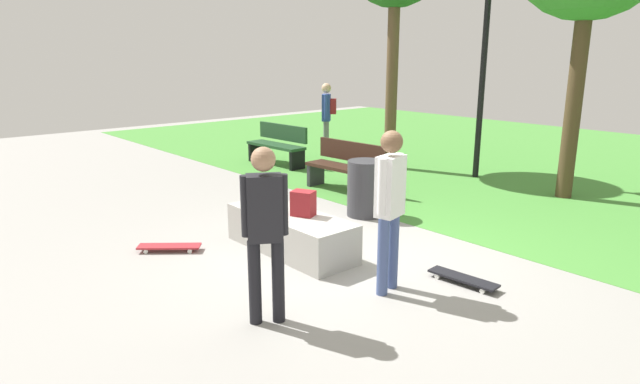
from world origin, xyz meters
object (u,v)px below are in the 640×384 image
(skateboard_by_ledge, at_px, (169,246))
(lamp_post, at_px, (485,50))
(skater_performing_trick, at_px, (265,223))
(backpack_on_ledge, at_px, (303,203))
(pedestrian_with_backpack, at_px, (327,112))
(park_bench_center_lawn, at_px, (346,166))
(trash_bin, at_px, (365,188))
(skateboard_spare, at_px, (463,278))
(park_bench_near_path, at_px, (278,144))
(skater_watching, at_px, (390,199))
(concrete_ledge, at_px, (291,232))

(skateboard_by_ledge, bearing_deg, lamp_post, 88.69)
(skater_performing_trick, xyz_separation_m, skateboard_by_ledge, (-2.38, 0.15, -0.93))
(backpack_on_ledge, distance_m, pedestrian_with_backpack, 6.79)
(park_bench_center_lawn, bearing_deg, trash_bin, -32.73)
(skateboard_spare, height_order, park_bench_near_path, park_bench_near_path)
(backpack_on_ledge, height_order, park_bench_near_path, park_bench_near_path)
(skater_performing_trick, bearing_deg, park_bench_center_lawn, 127.69)
(skater_performing_trick, xyz_separation_m, skateboard_spare, (0.72, 2.15, -0.93))
(skater_watching, distance_m, park_bench_near_path, 7.02)
(skater_watching, xyz_separation_m, lamp_post, (-2.51, 5.51, 1.53))
(lamp_post, relative_size, pedestrian_with_backpack, 2.36)
(skateboard_spare, xyz_separation_m, park_bench_near_path, (-6.66, 2.44, 0.42))
(trash_bin, bearing_deg, lamp_post, 96.13)
(park_bench_center_lawn, height_order, lamp_post, lamp_post)
(park_bench_center_lawn, xyz_separation_m, trash_bin, (1.30, -0.83, -0.04))
(backpack_on_ledge, distance_m, skater_watching, 1.52)
(skater_performing_trick, height_order, park_bench_near_path, skater_performing_trick)
(pedestrian_with_backpack, bearing_deg, skateboard_by_ledge, -58.78)
(park_bench_near_path, bearing_deg, skateboard_by_ledge, -51.27)
(park_bench_near_path, bearing_deg, skateboard_spare, -20.09)
(backpack_on_ledge, distance_m, park_bench_center_lawn, 3.26)
(skater_watching, relative_size, lamp_post, 0.42)
(skater_performing_trick, bearing_deg, concrete_ledge, 135.11)
(skater_watching, bearing_deg, backpack_on_ledge, 178.08)
(concrete_ledge, bearing_deg, skater_watching, 1.02)
(park_bench_center_lawn, xyz_separation_m, park_bench_near_path, (-2.81, 0.54, 0.00))
(trash_bin, relative_size, pedestrian_with_backpack, 0.49)
(skateboard_spare, relative_size, park_bench_near_path, 0.50)
(skateboard_by_ledge, distance_m, trash_bin, 3.13)
(skater_watching, relative_size, skateboard_by_ledge, 2.35)
(lamp_post, xyz_separation_m, trash_bin, (0.39, -3.68, -2.11))
(skateboard_spare, distance_m, park_bench_near_path, 7.10)
(skateboard_spare, height_order, pedestrian_with_backpack, pedestrian_with_backpack)
(park_bench_center_lawn, bearing_deg, pedestrian_with_backpack, 143.72)
(skater_performing_trick, height_order, skater_watching, skater_watching)
(skater_performing_trick, distance_m, park_bench_near_path, 7.52)
(park_bench_center_lawn, height_order, pedestrian_with_backpack, pedestrian_with_backpack)
(skateboard_spare, distance_m, lamp_post, 6.11)
(concrete_ledge, xyz_separation_m, pedestrian_with_backpack, (-4.67, 4.83, 0.82))
(skater_performing_trick, bearing_deg, pedestrian_with_backpack, 134.31)
(backpack_on_ledge, height_order, skateboard_by_ledge, backpack_on_ledge)
(park_bench_near_path, bearing_deg, skater_performing_trick, -37.69)
(skater_watching, bearing_deg, concrete_ledge, -178.98)
(skater_performing_trick, bearing_deg, park_bench_near_path, 142.31)
(park_bench_near_path, relative_size, pedestrian_with_backpack, 0.91)
(skater_watching, xyz_separation_m, skateboard_by_ledge, (-2.66, -1.23, -0.96))
(skateboard_spare, relative_size, park_bench_center_lawn, 0.50)
(lamp_post, bearing_deg, skateboard_spare, -58.13)
(park_bench_near_path, height_order, lamp_post, lamp_post)
(pedestrian_with_backpack, bearing_deg, trash_bin, -35.22)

